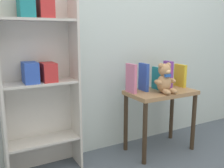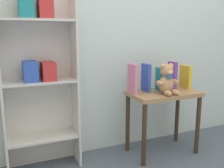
% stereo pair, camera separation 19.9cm
% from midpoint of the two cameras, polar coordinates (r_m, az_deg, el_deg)
% --- Properties ---
extents(wall_back, '(4.80, 0.06, 2.50)m').
position_cam_midpoint_polar(wall_back, '(2.43, 6.10, 14.82)').
color(wall_back, silver).
rests_on(wall_back, ground_plane).
extents(bookshelf_side, '(0.58, 0.23, 1.47)m').
position_cam_midpoint_polar(bookshelf_side, '(2.03, -13.80, 3.06)').
color(bookshelf_side, beige).
rests_on(bookshelf_side, ground_plane).
extents(display_table, '(0.63, 0.36, 0.59)m').
position_cam_midpoint_polar(display_table, '(2.36, 14.03, -4.26)').
color(display_table, '#9E754C').
rests_on(display_table, ground_plane).
extents(teddy_bear, '(0.20, 0.19, 0.27)m').
position_cam_midpoint_polar(teddy_bear, '(2.24, 14.97, 0.83)').
color(teddy_bear, tan).
rests_on(teddy_bear, display_table).
extents(book_standing_pink, '(0.03, 0.14, 0.26)m').
position_cam_midpoint_polar(book_standing_pink, '(2.20, 7.31, 1.17)').
color(book_standing_pink, '#D17093').
rests_on(book_standing_pink, display_table).
extents(book_standing_blue, '(0.03, 0.13, 0.25)m').
position_cam_midpoint_polar(book_standing_blue, '(2.29, 10.25, 1.40)').
color(book_standing_blue, '#2D51B7').
rests_on(book_standing_blue, display_table).
extents(book_standing_teal, '(0.02, 0.14, 0.21)m').
position_cam_midpoint_polar(book_standing_teal, '(2.36, 13.36, 1.05)').
color(book_standing_teal, teal).
rests_on(book_standing_teal, display_table).
extents(book_standing_purple, '(0.04, 0.11, 0.26)m').
position_cam_midpoint_polar(book_standing_purple, '(2.45, 15.89, 1.89)').
color(book_standing_purple, purple).
rests_on(book_standing_purple, display_table).
extents(book_standing_yellow, '(0.04, 0.15, 0.22)m').
position_cam_midpoint_polar(book_standing_yellow, '(2.53, 18.62, 1.59)').
color(book_standing_yellow, gold).
rests_on(book_standing_yellow, display_table).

